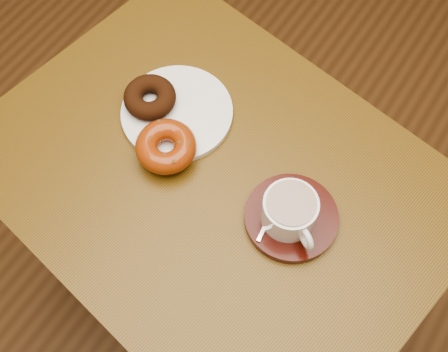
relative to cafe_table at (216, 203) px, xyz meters
The scene contains 8 objects.
ground 0.71m from the cafe_table, 131.74° to the left, with size 6.00×6.00×0.00m, color brown.
cafe_table is the anchor object (origin of this frame).
donut_plate 0.20m from the cafe_table, 152.86° to the left, with size 0.22×0.22×0.01m, color white.
donut_cinnamon 0.25m from the cafe_table, 163.24° to the left, with size 0.10×0.10×0.04m, color black.
donut_caramel 0.19m from the cafe_table, behind, with size 0.15×0.15×0.04m.
saucer 0.21m from the cafe_table, ahead, with size 0.17×0.17×0.02m, color #360C07.
coffee_cup 0.24m from the cafe_table, ahead, with size 0.12×0.09×0.07m.
teaspoon 0.20m from the cafe_table, ahead, with size 0.03×0.11×0.01m.
Camera 1 is at (0.41, -0.54, 1.73)m, focal length 45.00 mm.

